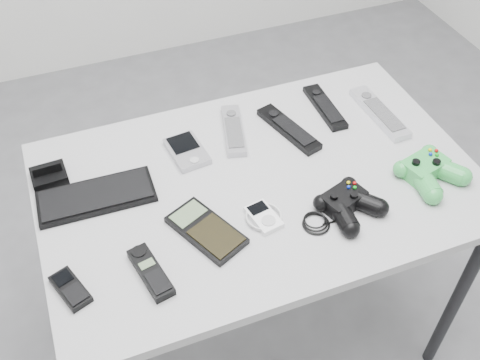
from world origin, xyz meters
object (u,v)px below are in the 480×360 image
object	(u,v)px
remote_black_b	(325,107)
remote_black_a	(289,128)
mobile_phone	(70,289)
controller_black	(348,202)
cordless_handset	(151,272)
mp3_player	(264,217)
pda_keyboard	(96,196)
pda	(187,151)
remote_silver_a	(234,130)
controller_green	(429,170)
desk	(259,197)
remote_silver_b	(379,112)
calculator	(206,230)

from	to	relation	value
remote_black_b	remote_black_a	bearing A→B (deg)	-157.88
mobile_phone	controller_black	bearing A→B (deg)	-20.57
cordless_handset	mp3_player	distance (m)	0.28
pda_keyboard	cordless_handset	world-z (taller)	cordless_handset
pda	remote_black_a	size ratio (longest dim) A/B	0.60
pda	mobile_phone	xyz separation A→B (m)	(-0.34, -0.31, -0.00)
remote_silver_a	controller_green	xyz separation A→B (m)	(0.38, -0.32, 0.02)
desk	pda	size ratio (longest dim) A/B	8.32
remote_silver_a	cordless_handset	distance (m)	0.48
pda_keyboard	pda	world-z (taller)	pda
remote_silver_b	cordless_handset	size ratio (longest dim) A/B	1.62
remote_black_a	remote_silver_b	bearing A→B (deg)	-21.97
remote_silver_b	mobile_phone	distance (m)	0.92
controller_green	desk	bearing A→B (deg)	146.12
pda_keyboard	cordless_handset	distance (m)	0.27
pda_keyboard	controller_green	bearing A→B (deg)	-14.06
desk	cordless_handset	distance (m)	0.37
desk	remote_black_b	size ratio (longest dim) A/B	5.41
remote_black_a	remote_silver_b	xyz separation A→B (m)	(0.26, -0.03, 0.00)
mobile_phone	controller_black	xyz separation A→B (m)	(0.63, -0.00, 0.02)
calculator	pda_keyboard	bearing A→B (deg)	112.89
remote_silver_a	remote_black_a	size ratio (longest dim) A/B	0.92
pda	mobile_phone	bearing A→B (deg)	-144.28
pda_keyboard	cordless_handset	bearing A→B (deg)	-74.10
pda	calculator	size ratio (longest dim) A/B	0.70
pda_keyboard	controller_green	distance (m)	0.80
pda	mobile_phone	size ratio (longest dim) A/B	1.24
remote_black_a	controller_black	size ratio (longest dim) A/B	0.89
calculator	controller_black	xyz separation A→B (m)	(0.33, -0.05, 0.01)
desk	cordless_handset	bearing A→B (deg)	-151.03
pda	controller_green	xyz separation A→B (m)	(0.52, -0.29, 0.02)
remote_silver_b	controller_green	xyz separation A→B (m)	(-0.01, -0.25, 0.01)
remote_silver_a	mp3_player	xyz separation A→B (m)	(-0.04, -0.31, -0.00)
remote_black_a	controller_black	bearing A→B (deg)	-103.62
mp3_player	controller_black	world-z (taller)	controller_black
pda_keyboard	remote_silver_b	xyz separation A→B (m)	(0.78, 0.03, 0.00)
cordless_handset	remote_black_b	bearing A→B (deg)	20.35
remote_black_a	remote_silver_b	distance (m)	0.26
remote_silver_a	remote_black_b	world-z (taller)	remote_silver_a
desk	calculator	xyz separation A→B (m)	(-0.17, -0.11, 0.07)
desk	remote_black_a	world-z (taller)	remote_black_a
pda_keyboard	remote_black_a	xyz separation A→B (m)	(0.52, 0.06, 0.00)
pda_keyboard	remote_silver_a	world-z (taller)	remote_silver_a
remote_silver_a	calculator	bearing A→B (deg)	-106.31
pda	mp3_player	size ratio (longest dim) A/B	1.42
mp3_player	controller_black	bearing A→B (deg)	-22.50
pda_keyboard	controller_green	xyz separation A→B (m)	(0.77, -0.22, 0.02)
calculator	pda	bearing A→B (deg)	57.37
remote_black_b	controller_black	world-z (taller)	controller_black
desk	pda_keyboard	world-z (taller)	pda_keyboard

